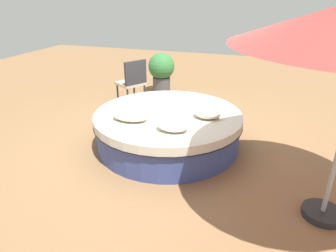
{
  "coord_description": "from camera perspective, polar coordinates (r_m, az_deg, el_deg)",
  "views": [
    {
      "loc": [
        -1.39,
        4.16,
        2.31
      ],
      "look_at": [
        0.0,
        0.0,
        0.34
      ],
      "focal_mm": 32.23,
      "sensor_mm": 36.0,
      "label": 1
    }
  ],
  "objects": [
    {
      "name": "ground_plane",
      "position": [
        4.96,
        -0.0,
        -3.56
      ],
      "size": [
        16.0,
        16.0,
        0.0
      ],
      "primitive_type": "plane",
      "color": "olive"
    },
    {
      "name": "throw_pillow_2",
      "position": [
        4.56,
        7.47,
        2.55
      ],
      "size": [
        0.42,
        0.37,
        0.16
      ],
      "primitive_type": "ellipsoid",
      "color": "beige",
      "rests_on": "round_bed"
    },
    {
      "name": "round_bed",
      "position": [
        4.83,
        -0.0,
        -0.53
      ],
      "size": [
        2.33,
        2.33,
        0.56
      ],
      "color": "#38478C",
      "rests_on": "ground_plane"
    },
    {
      "name": "patio_chair",
      "position": [
        6.64,
        -6.67,
        8.76
      ],
      "size": [
        0.7,
        0.71,
        0.98
      ],
      "rotation": [
        0.0,
        0.0,
        4.15
      ],
      "color": "#333338",
      "rests_on": "ground_plane"
    },
    {
      "name": "planter",
      "position": [
        7.43,
        -1.25,
        10.49
      ],
      "size": [
        0.63,
        0.63,
        0.97
      ],
      "color": "#4C4C51",
      "rests_on": "ground_plane"
    },
    {
      "name": "throw_pillow_0",
      "position": [
        4.45,
        -7.2,
        1.95
      ],
      "size": [
        0.54,
        0.32,
        0.15
      ],
      "primitive_type": "ellipsoid",
      "color": "beige",
      "rests_on": "round_bed"
    },
    {
      "name": "throw_pillow_1",
      "position": [
        4.07,
        0.86,
        0.28
      ],
      "size": [
        0.45,
        0.3,
        0.19
      ],
      "primitive_type": "ellipsoid",
      "color": "white",
      "rests_on": "round_bed"
    }
  ]
}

